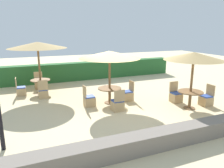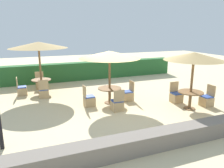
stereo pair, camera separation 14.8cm
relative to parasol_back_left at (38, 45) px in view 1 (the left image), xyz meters
name	(u,v)px [view 1 (the left image)]	position (x,y,z in m)	size (l,w,h in m)	color
ground_plane	(117,107)	(2.86, -3.52, -2.51)	(40.00, 40.00, 0.00)	beige
hedge_row	(82,71)	(2.86, 2.34, -1.93)	(13.00, 0.70, 1.16)	#28602D
stone_border	(166,138)	(2.86, -7.01, -2.26)	(10.00, 0.56, 0.51)	slate
parasol_back_left	(38,45)	(0.00, 0.00, 0.00)	(2.93, 2.93, 2.68)	brown
round_table_back_left	(41,83)	(0.00, 0.00, -1.95)	(1.00, 1.00, 0.73)	brown
patio_chair_back_left_west	(21,90)	(-0.99, -0.05, -2.25)	(0.46, 0.46, 0.93)	tan
patio_chair_back_left_south	(43,93)	(0.02, -0.92, -2.25)	(0.46, 0.46, 0.93)	tan
patio_chair_back_left_north	(39,84)	(-0.03, 1.00, -2.25)	(0.46, 0.46, 0.93)	tan
parasol_front_right	(194,56)	(5.65, -4.83, -0.28)	(2.42, 2.42, 2.40)	brown
round_table_front_right	(190,95)	(5.65, -4.83, -1.92)	(1.03, 1.03, 0.76)	brown
patio_chair_front_right_north	(176,96)	(5.67, -3.87, -2.25)	(0.46, 0.46, 0.93)	tan
patio_chair_front_right_east	(206,100)	(6.61, -4.79, -2.25)	(0.46, 0.46, 0.93)	tan
parasol_center	(110,55)	(2.76, -2.87, -0.30)	(2.70, 2.70, 2.38)	brown
round_table_center	(110,91)	(2.76, -2.87, -1.95)	(1.06, 1.06, 0.71)	brown
patio_chair_center_south	(118,105)	(2.71, -3.89, -2.25)	(0.46, 0.46, 0.93)	tan
patio_chair_center_west	(89,100)	(1.78, -2.88, -2.25)	(0.46, 0.46, 0.93)	tan
patio_chair_center_east	(128,95)	(3.71, -2.81, -2.25)	(0.46, 0.46, 0.93)	tan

